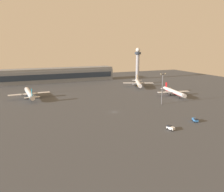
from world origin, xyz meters
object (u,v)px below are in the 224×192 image
Objects in this scene: apron_light_east at (162,86)px; baggage_tractor at (171,128)px; airplane_near_gate at (138,83)px; cargo_loader at (195,120)px; control_tower at (138,61)px; airplane_taxiway_distant at (174,92)px; airplane_far_stand at (29,93)px.

baggage_tractor is at bearing -119.89° from apron_light_east.
airplane_near_gate is 1.70× the size of apron_light_east.
apron_light_east reaches higher than baggage_tractor.
control_tower is at bearing -91.72° from cargo_loader.
airplane_taxiway_distant is 68.88m from cargo_loader.
airplane_near_gate is at bearing 74.20° from apron_light_east.
airplane_taxiway_distant is 8.13× the size of baggage_tractor.
airplane_near_gate is at bearing -86.59° from cargo_loader.
apron_light_east is (26.08, 45.37, 12.12)m from baggage_tractor.
airplane_taxiway_distant is at bearing 120.98° from airplane_near_gate.
airplane_taxiway_distant is 8.05× the size of cargo_loader.
apron_light_east reaches higher than cargo_loader.
airplane_far_stand is (-136.68, -66.41, -18.90)m from control_tower.
control_tower is 1.09× the size of airplane_taxiway_distant.
control_tower is 62.62m from airplane_near_gate.
baggage_tractor is (62.33, -103.38, -2.88)m from airplane_far_stand.
baggage_tractor is 0.19× the size of apron_light_east.
baggage_tractor is at bearing 61.52° from airplane_taxiway_distant.
airplane_far_stand is 9.35× the size of baggage_tractor.
airplane_taxiway_distant is 0.93× the size of airplane_near_gate.
airplane_taxiway_distant is 120.90m from airplane_far_stand.
cargo_loader is 1.01× the size of baggage_tractor.
cargo_loader is at bearing 72.39° from airplane_taxiway_distant.
cargo_loader is (83.01, -98.27, -2.88)m from airplane_far_stand.
airplane_far_stand is at bearing 146.73° from apron_light_east.
airplane_far_stand is at bearing 107.84° from baggage_tractor.
airplane_near_gate is 114.91m from cargo_loader.
control_tower is at bearing 22.31° from airplane_far_stand.
airplane_taxiway_distant is 51.39m from airplane_near_gate.
airplane_taxiway_distant is 1.58× the size of apron_light_east.
apron_light_east is (-26.59, -20.70, 9.75)m from airplane_taxiway_distant.
airplane_far_stand reaches higher than cargo_loader.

